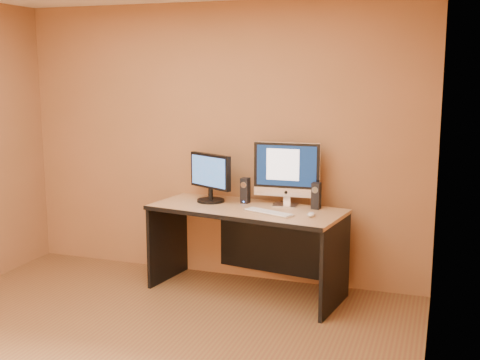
# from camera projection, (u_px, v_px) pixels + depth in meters

# --- Properties ---
(walls) EXTENTS (4.00, 4.00, 2.60)m
(walls) POSITION_uv_depth(u_px,v_px,m) (106.00, 177.00, 3.86)
(walls) COLOR #94613B
(walls) RESTS_ON ground
(desk) EXTENTS (1.78, 0.99, 0.78)m
(desk) POSITION_uv_depth(u_px,v_px,m) (246.00, 250.00, 5.36)
(desk) COLOR tan
(desk) RESTS_ON ground
(imac) EXTENTS (0.61, 0.24, 0.58)m
(imac) POSITION_uv_depth(u_px,v_px,m) (286.00, 174.00, 5.32)
(imac) COLOR silver
(imac) RESTS_ON desk
(second_monitor) EXTENTS (0.57, 0.45, 0.44)m
(second_monitor) POSITION_uv_depth(u_px,v_px,m) (211.00, 178.00, 5.50)
(second_monitor) COLOR black
(second_monitor) RESTS_ON desk
(speaker_left) EXTENTS (0.08, 0.08, 0.23)m
(speaker_left) POSITION_uv_depth(u_px,v_px,m) (245.00, 190.00, 5.46)
(speaker_left) COLOR black
(speaker_left) RESTS_ON desk
(speaker_right) EXTENTS (0.08, 0.08, 0.23)m
(speaker_right) POSITION_uv_depth(u_px,v_px,m) (316.00, 196.00, 5.23)
(speaker_right) COLOR black
(speaker_right) RESTS_ON desk
(keyboard) EXTENTS (0.47, 0.27, 0.02)m
(keyboard) POSITION_uv_depth(u_px,v_px,m) (268.00, 212.00, 5.08)
(keyboard) COLOR silver
(keyboard) RESTS_ON desk
(mouse) EXTENTS (0.06, 0.11, 0.04)m
(mouse) POSITION_uv_depth(u_px,v_px,m) (311.00, 214.00, 4.97)
(mouse) COLOR silver
(mouse) RESTS_ON desk
(cable_a) EXTENTS (0.06, 0.23, 0.01)m
(cable_a) POSITION_uv_depth(u_px,v_px,m) (288.00, 204.00, 5.44)
(cable_a) COLOR black
(cable_a) RESTS_ON desk
(cable_b) EXTENTS (0.10, 0.17, 0.01)m
(cable_b) POSITION_uv_depth(u_px,v_px,m) (281.00, 202.00, 5.50)
(cable_b) COLOR black
(cable_b) RESTS_ON desk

